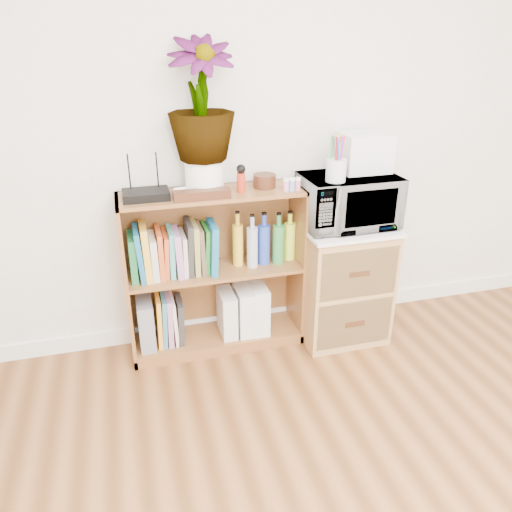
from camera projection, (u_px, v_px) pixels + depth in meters
name	position (u px, v px, depth m)	size (l,w,h in m)	color
skirting_board	(266.00, 316.00, 3.22)	(4.00, 0.02, 0.10)	white
bookshelf	(215.00, 272.00, 2.83)	(1.00, 0.30, 0.95)	brown
wicker_unit	(341.00, 282.00, 3.00)	(0.50, 0.45, 0.70)	#9E7542
microwave	(348.00, 201.00, 2.78)	(0.52, 0.35, 0.29)	white
pen_cup	(336.00, 170.00, 2.59)	(0.11, 0.11, 0.12)	silver
small_appliance	(364.00, 152.00, 2.76)	(0.27, 0.22, 0.21)	silver
router	(146.00, 195.00, 2.53)	(0.23, 0.16, 0.04)	black
white_bowl	(186.00, 193.00, 2.57)	(0.13, 0.13, 0.03)	white
plant_pot	(204.00, 176.00, 2.61)	(0.20, 0.20, 0.17)	white
potted_plant	(201.00, 100.00, 2.45)	(0.33, 0.33, 0.60)	#3B722D
trinket_box	(202.00, 195.00, 2.52)	(0.29, 0.07, 0.05)	#321B0D
kokeshi_doll	(241.00, 183.00, 2.61)	(0.05, 0.05, 0.10)	#B12915
wooden_bowl	(264.00, 181.00, 2.70)	(0.12, 0.12, 0.07)	#371C0F
paint_jars	(292.00, 186.00, 2.64)	(0.11, 0.04, 0.05)	pink
file_box	(146.00, 322.00, 2.84)	(0.09, 0.23, 0.29)	gray
magazine_holder_left	(227.00, 313.00, 2.95)	(0.09, 0.22, 0.27)	silver
magazine_holder_mid	(243.00, 309.00, 2.97)	(0.09, 0.23, 0.29)	silver
magazine_holder_right	(258.00, 307.00, 2.99)	(0.09, 0.24, 0.30)	silver
cookbooks	(173.00, 251.00, 2.71)	(0.47, 0.20, 0.30)	#1D6D38
liquor_bottles	(272.00, 238.00, 2.84)	(0.45, 0.07, 0.32)	gold
lower_books	(169.00, 319.00, 2.88)	(0.16, 0.19, 0.30)	orange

